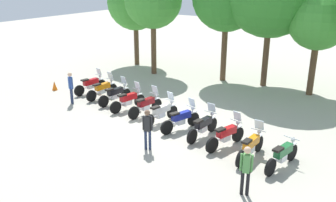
% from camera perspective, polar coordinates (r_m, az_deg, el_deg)
% --- Properties ---
extents(ground_plane, '(80.00, 80.00, 0.00)m').
position_cam_1_polar(ground_plane, '(17.02, -0.93, -3.33)').
color(ground_plane, '#ADA899').
extents(motorcycle_0, '(0.70, 2.18, 1.37)m').
position_cam_1_polar(motorcycle_0, '(21.47, -12.04, 2.59)').
color(motorcycle_0, black).
rests_on(motorcycle_0, ground_plane).
extents(motorcycle_1, '(0.62, 2.19, 1.37)m').
position_cam_1_polar(motorcycle_1, '(20.47, -10.26, 1.88)').
color(motorcycle_1, black).
rests_on(motorcycle_1, ground_plane).
extents(motorcycle_2, '(0.68, 2.18, 1.37)m').
position_cam_1_polar(motorcycle_2, '(19.49, -8.29, 1.10)').
color(motorcycle_2, black).
rests_on(motorcycle_2, ground_plane).
extents(motorcycle_3, '(0.76, 2.16, 1.37)m').
position_cam_1_polar(motorcycle_3, '(18.49, -6.26, 0.17)').
color(motorcycle_3, black).
rests_on(motorcycle_3, ground_plane).
extents(motorcycle_4, '(0.71, 2.18, 1.37)m').
position_cam_1_polar(motorcycle_4, '(17.73, -3.47, -0.61)').
color(motorcycle_4, black).
rests_on(motorcycle_4, ground_plane).
extents(motorcycle_5, '(0.72, 2.17, 1.37)m').
position_cam_1_polar(motorcycle_5, '(16.77, -1.05, -1.77)').
color(motorcycle_5, black).
rests_on(motorcycle_5, ground_plane).
extents(motorcycle_6, '(0.87, 2.12, 1.37)m').
position_cam_1_polar(motorcycle_6, '(16.02, 2.09, -2.83)').
color(motorcycle_6, black).
rests_on(motorcycle_6, ground_plane).
extents(motorcycle_7, '(0.62, 2.19, 1.37)m').
position_cam_1_polar(motorcycle_7, '(15.37, 5.56, -3.91)').
color(motorcycle_7, black).
rests_on(motorcycle_7, ground_plane).
extents(motorcycle_8, '(0.84, 2.13, 1.37)m').
position_cam_1_polar(motorcycle_8, '(14.66, 9.16, -5.28)').
color(motorcycle_8, black).
rests_on(motorcycle_8, ground_plane).
extents(motorcycle_9, '(0.62, 2.19, 1.37)m').
position_cam_1_polar(motorcycle_9, '(13.94, 12.90, -6.90)').
color(motorcycle_9, black).
rests_on(motorcycle_9, ground_plane).
extents(motorcycle_10, '(0.75, 2.17, 0.99)m').
position_cam_1_polar(motorcycle_10, '(13.63, 17.58, -8.07)').
color(motorcycle_10, black).
rests_on(motorcycle_10, ground_plane).
extents(person_0, '(0.40, 0.29, 1.67)m').
position_cam_1_polar(person_0, '(14.09, -3.24, -4.07)').
color(person_0, '#232D4C').
rests_on(person_0, ground_plane).
extents(person_1, '(0.39, 0.30, 1.72)m').
position_cam_1_polar(person_1, '(19.77, -15.06, 2.38)').
color(person_1, '#232D4C').
rests_on(person_1, ground_plane).
extents(person_2, '(0.40, 0.28, 1.67)m').
position_cam_1_polar(person_2, '(11.54, 12.20, -10.16)').
color(person_2, black).
rests_on(person_2, ground_plane).
extents(tree_0, '(4.05, 4.05, 6.64)m').
position_cam_1_polar(tree_0, '(27.31, -5.18, 15.21)').
color(tree_0, brown).
rests_on(tree_0, ground_plane).
extents(tree_1, '(3.81, 3.81, 6.90)m').
position_cam_1_polar(tree_1, '(24.50, -2.37, 15.64)').
color(tree_1, brown).
rests_on(tree_1, ground_plane).
extents(tree_4, '(3.35, 3.35, 5.94)m').
position_cam_1_polar(tree_4, '(21.52, 22.69, 11.73)').
color(tree_4, brown).
rests_on(tree_4, ground_plane).
extents(traffic_cone, '(0.32, 0.32, 0.55)m').
position_cam_1_polar(traffic_cone, '(22.60, -17.43, 2.32)').
color(traffic_cone, orange).
rests_on(traffic_cone, ground_plane).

